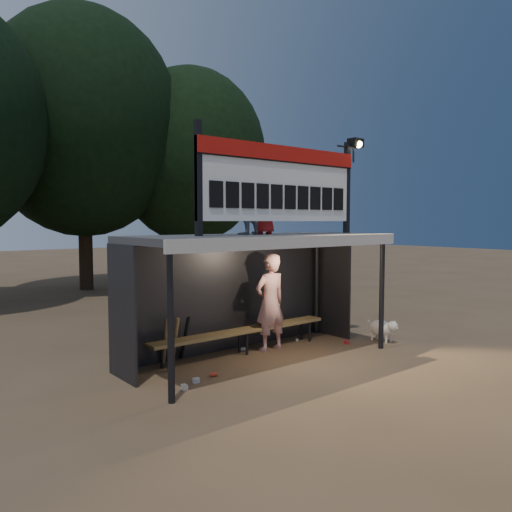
% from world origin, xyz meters
% --- Properties ---
extents(ground, '(80.00, 80.00, 0.00)m').
position_xyz_m(ground, '(0.00, 0.00, 0.00)').
color(ground, brown).
rests_on(ground, ground).
extents(player, '(0.71, 0.48, 1.93)m').
position_xyz_m(player, '(0.57, 0.41, 0.96)').
color(player, white).
rests_on(player, ground).
extents(child_a, '(0.63, 0.53, 1.16)m').
position_xyz_m(child_a, '(-0.24, 0.18, 2.90)').
color(child_a, slate).
rests_on(child_a, dugout_shelter).
extents(child_b, '(0.55, 0.45, 0.96)m').
position_xyz_m(child_b, '(0.23, 0.18, 2.80)').
color(child_b, '#A31A19').
rests_on(child_b, dugout_shelter).
extents(dugout_shelter, '(5.10, 2.08, 2.32)m').
position_xyz_m(dugout_shelter, '(0.00, 0.24, 1.85)').
color(dugout_shelter, '#3D3D3F').
rests_on(dugout_shelter, ground).
extents(scoreboard_assembly, '(4.10, 0.27, 1.99)m').
position_xyz_m(scoreboard_assembly, '(0.56, -0.01, 3.32)').
color(scoreboard_assembly, black).
rests_on(scoreboard_assembly, dugout_shelter).
extents(bench, '(4.00, 0.35, 0.48)m').
position_xyz_m(bench, '(0.00, 0.55, 0.43)').
color(bench, olive).
rests_on(bench, ground).
extents(tree_mid, '(7.22, 7.22, 10.36)m').
position_xyz_m(tree_mid, '(1.00, 11.50, 6.17)').
color(tree_mid, black).
rests_on(tree_mid, ground).
extents(tree_right, '(6.08, 6.08, 8.72)m').
position_xyz_m(tree_right, '(5.00, 10.50, 5.19)').
color(tree_right, black).
rests_on(tree_right, ground).
extents(dog, '(0.36, 0.81, 0.49)m').
position_xyz_m(dog, '(2.92, -0.56, 0.28)').
color(dog, white).
rests_on(dog, ground).
extents(bats, '(0.48, 0.33, 0.84)m').
position_xyz_m(bats, '(-1.35, 0.82, 0.43)').
color(bats, '#9C7748').
rests_on(bats, ground).
extents(litter, '(4.19, 1.36, 0.08)m').
position_xyz_m(litter, '(-0.20, -0.03, 0.04)').
color(litter, '#B01E21').
rests_on(litter, ground).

